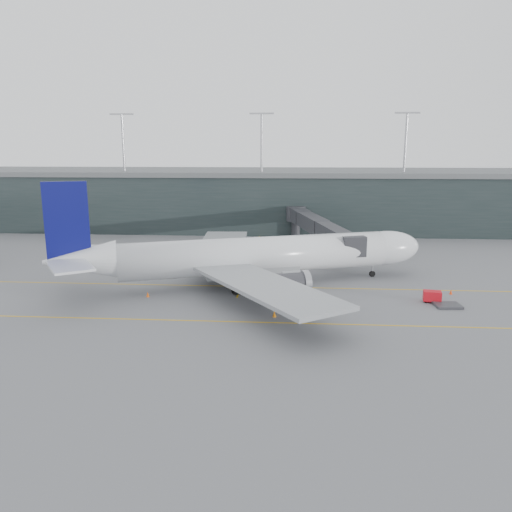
{
  "coord_description": "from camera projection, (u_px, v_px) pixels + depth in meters",
  "views": [
    {
      "loc": [
        12.6,
        -78.13,
        21.06
      ],
      "look_at": [
        7.32,
        -4.0,
        4.87
      ],
      "focal_mm": 35.0,
      "sensor_mm": 36.0,
      "label": 1
    }
  ],
  "objects": [
    {
      "name": "uld_b",
      "position": [
        210.0,
        258.0,
        92.41
      ],
      "size": [
        2.41,
        2.12,
        1.87
      ],
      "rotation": [
        0.0,
        0.0,
        -0.27
      ],
      "color": "#36363B",
      "rests_on": "ground"
    },
    {
      "name": "ground",
      "position": [
        213.0,
        279.0,
        81.5
      ],
      "size": [
        320.0,
        320.0,
        0.0
      ],
      "primitive_type": "plane",
      "color": "slate",
      "rests_on": "ground"
    },
    {
      "name": "taxiline_b",
      "position": [
        188.0,
        320.0,
        62.01
      ],
      "size": [
        160.0,
        0.25,
        0.02
      ],
      "primitive_type": "cube",
      "color": "gold",
      "rests_on": "ground"
    },
    {
      "name": "cone_tail",
      "position": [
        148.0,
        294.0,
        71.76
      ],
      "size": [
        0.47,
        0.47,
        0.74
      ],
      "primitive_type": "cone",
      "color": "#DE540C",
      "rests_on": "ground"
    },
    {
      "name": "baggage_dolly",
      "position": [
        448.0,
        305.0,
        67.33
      ],
      "size": [
        3.59,
        2.97,
        0.34
      ],
      "primitive_type": "cube",
      "rotation": [
        0.0,
        0.0,
        0.08
      ],
      "color": "#313136",
      "rests_on": "ground"
    },
    {
      "name": "taxiline_lead_main",
      "position": [
        253.0,
        254.0,
        100.65
      ],
      "size": [
        0.25,
        60.0,
        0.02
      ],
      "primitive_type": "cube",
      "color": "gold",
      "rests_on": "ground"
    },
    {
      "name": "cone_nose",
      "position": [
        451.0,
        292.0,
        73.04
      ],
      "size": [
        0.46,
        0.46,
        0.73
      ],
      "primitive_type": "cone",
      "color": "#F33E0D",
      "rests_on": "ground"
    },
    {
      "name": "gse_cart",
      "position": [
        432.0,
        296.0,
        69.17
      ],
      "size": [
        2.56,
        1.83,
        1.61
      ],
      "rotation": [
        0.0,
        0.0,
        -0.15
      ],
      "color": "red",
      "rests_on": "ground"
    },
    {
      "name": "jet_bridge",
      "position": [
        317.0,
        223.0,
        104.82
      ],
      "size": [
        14.3,
        48.39,
        7.45
      ],
      "rotation": [
        0.0,
        0.0,
        0.22
      ],
      "color": "#2A2B2F",
      "rests_on": "ground"
    },
    {
      "name": "taxiline_a",
      "position": [
        209.0,
        286.0,
        77.6
      ],
      "size": [
        160.0,
        0.25,
        0.02
      ],
      "primitive_type": "cube",
      "color": "gold",
      "rests_on": "ground"
    },
    {
      "name": "cone_wing_stbd",
      "position": [
        274.0,
        314.0,
        63.25
      ],
      "size": [
        0.5,
        0.5,
        0.8
      ],
      "primitive_type": "cone",
      "color": "orange",
      "rests_on": "ground"
    },
    {
      "name": "cone_wing_port",
      "position": [
        270.0,
        263.0,
        90.94
      ],
      "size": [
        0.45,
        0.45,
        0.72
      ],
      "primitive_type": "cone",
      "color": "orange",
      "rests_on": "ground"
    },
    {
      "name": "terminal",
      "position": [
        245.0,
        198.0,
        136.41
      ],
      "size": [
        240.0,
        36.0,
        29.0
      ],
      "color": "#1D2828",
      "rests_on": "ground"
    },
    {
      "name": "main_aircraft",
      "position": [
        254.0,
        256.0,
        76.94
      ],
      "size": [
        57.47,
        52.98,
        16.58
      ],
      "rotation": [
        0.0,
        0.0,
        0.33
      ],
      "color": "silver",
      "rests_on": "ground"
    },
    {
      "name": "uld_c",
      "position": [
        221.0,
        258.0,
        92.03
      ],
      "size": [
        2.55,
        2.24,
        1.99
      ],
      "rotation": [
        0.0,
        0.0,
        -0.25
      ],
      "color": "#36363B",
      "rests_on": "ground"
    },
    {
      "name": "uld_a",
      "position": [
        186.0,
        261.0,
        90.41
      ],
      "size": [
        2.38,
        2.06,
        1.89
      ],
      "rotation": [
        0.0,
        0.0,
        -0.22
      ],
      "color": "#36363B",
      "rests_on": "ground"
    }
  ]
}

